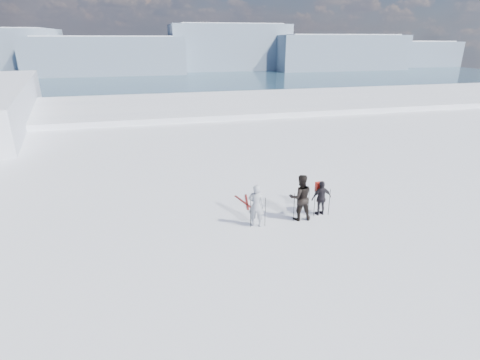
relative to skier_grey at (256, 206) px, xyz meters
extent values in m
plane|color=white|center=(1.47, 57.93, -18.38)|extent=(220.00, 208.01, 71.62)
cube|color=white|center=(1.47, 27.93, -7.38)|extent=(180.00, 16.00, 14.00)
plane|color=#27455A|center=(1.47, 287.93, -30.88)|extent=(820.00, 820.00, 0.00)
cube|color=slate|center=(-38.53, 437.93, -11.88)|extent=(160.00, 80.00, 38.00)
cube|color=white|center=(-38.53, 437.93, 4.12)|extent=(136.00, 70.00, 8.00)
cube|color=slate|center=(101.47, 467.93, -4.88)|extent=(140.00, 80.00, 52.00)
cube|color=white|center=(101.47, 467.93, 18.12)|extent=(119.00, 70.00, 8.00)
cube|color=slate|center=(231.47, 437.93, -10.88)|extent=(160.00, 80.00, 40.00)
cube|color=white|center=(231.47, 437.93, 6.12)|extent=(136.00, 70.00, 8.00)
cube|color=slate|center=(351.47, 467.93, -14.88)|extent=(130.00, 80.00, 32.00)
cube|color=white|center=(351.47, 467.93, -1.88)|extent=(110.50, 70.00, 8.00)
cube|color=#2D2B28|center=(-20.53, 33.93, -9.88)|extent=(21.55, 17.87, 14.25)
cone|color=black|center=(-17.53, 32.93, -3.88)|extent=(5.60, 5.60, 10.00)
cone|color=black|center=(-16.53, 29.93, -3.88)|extent=(5.60, 5.60, 10.00)
imported|color=#9EA2AC|center=(0.00, 0.00, 0.00)|extent=(0.76, 0.66, 1.76)
imported|color=black|center=(1.91, 0.13, 0.10)|extent=(1.03, 0.84, 1.95)
imported|color=black|center=(2.93, 0.30, -0.12)|extent=(0.91, 0.42, 1.52)
cube|color=red|center=(2.92, 0.55, 0.85)|extent=(0.33, 0.20, 0.43)
cylinder|color=black|center=(-0.25, -0.07, -0.27)|extent=(0.02, 0.02, 1.21)
cylinder|color=black|center=(0.34, -0.12, -0.27)|extent=(0.02, 0.02, 1.22)
cylinder|color=black|center=(1.60, 0.02, -0.27)|extent=(0.02, 0.02, 1.22)
cylinder|color=black|center=(2.23, 0.02, -0.21)|extent=(0.02, 0.02, 1.34)
cylinder|color=black|center=(2.60, 0.22, -0.22)|extent=(0.02, 0.02, 1.33)
cylinder|color=black|center=(3.25, 0.18, -0.29)|extent=(0.02, 0.02, 1.18)
cube|color=black|center=(0.10, 2.28, -0.86)|extent=(0.52, 1.67, 0.03)
cube|color=black|center=(0.24, 2.28, -0.86)|extent=(0.43, 1.68, 0.03)
camera|label=1|loc=(-3.87, -12.78, 6.16)|focal=28.00mm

